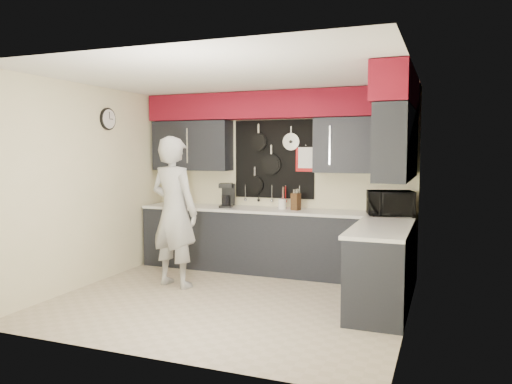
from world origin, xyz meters
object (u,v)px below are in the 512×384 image
at_px(knife_block, 296,202).
at_px(microwave, 390,203).
at_px(utensil_crock, 282,204).
at_px(coffee_maker, 227,195).
at_px(person, 174,212).

bearing_deg(knife_block, microwave, 12.36).
bearing_deg(knife_block, utensil_crock, -176.92).
xyz_separation_m(microwave, coffee_maker, (-2.35, 0.08, 0.02)).
xyz_separation_m(knife_block, utensil_crock, (-0.22, 0.05, -0.04)).
bearing_deg(microwave, knife_block, 160.77).
bearing_deg(knife_block, person, -122.95).
bearing_deg(person, coffee_maker, -90.23).
bearing_deg(microwave, coffee_maker, 162.52).
height_order(microwave, knife_block, microwave).
xyz_separation_m(coffee_maker, person, (-0.24, -1.12, -0.13)).
height_order(microwave, coffee_maker, coffee_maker).
relative_size(microwave, utensil_crock, 3.90).
bearing_deg(utensil_crock, microwave, -4.99).
xyz_separation_m(knife_block, person, (-1.29, -1.13, -0.07)).
relative_size(microwave, knife_block, 2.41).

